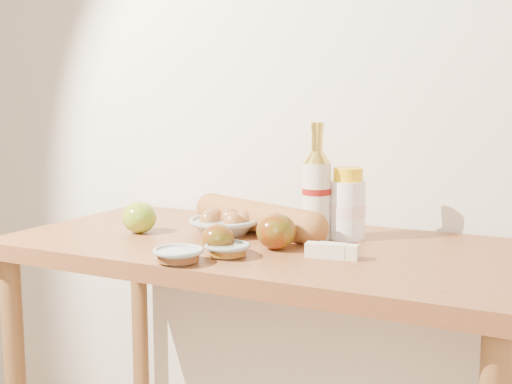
% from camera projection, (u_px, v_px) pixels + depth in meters
% --- Properties ---
extents(back_wall, '(3.50, 0.02, 2.60)m').
position_uv_depth(back_wall, '(316.00, 73.00, 1.74)').
color(back_wall, silver).
rests_on(back_wall, ground).
extents(table, '(1.20, 0.60, 0.90)m').
position_uv_depth(table, '(262.00, 292.00, 1.52)').
color(table, '#985B31').
rests_on(table, ground).
extents(bourbon_bottle, '(0.09, 0.09, 0.28)m').
position_uv_depth(bourbon_bottle, '(316.00, 192.00, 1.51)').
color(bourbon_bottle, beige).
rests_on(bourbon_bottle, table).
extents(cream_bottle, '(0.10, 0.10, 0.17)m').
position_uv_depth(cream_bottle, '(347.00, 206.00, 1.52)').
color(cream_bottle, white).
rests_on(cream_bottle, table).
extents(egg_bowl, '(0.19, 0.19, 0.06)m').
position_uv_depth(egg_bowl, '(225.00, 224.00, 1.58)').
color(egg_bowl, '#919E99').
rests_on(egg_bowl, table).
extents(baguette, '(0.46, 0.25, 0.08)m').
position_uv_depth(baguette, '(257.00, 217.00, 1.60)').
color(baguette, '#B16F36').
rests_on(baguette, table).
extents(apple_yellowgreen, '(0.11, 0.11, 0.08)m').
position_uv_depth(apple_yellowgreen, '(139.00, 217.00, 1.59)').
color(apple_yellowgreen, '#A29D20').
rests_on(apple_yellowgreen, table).
extents(apple_redgreen_front, '(0.09, 0.09, 0.07)m').
position_uv_depth(apple_redgreen_front, '(218.00, 239.00, 1.37)').
color(apple_redgreen_front, maroon).
rests_on(apple_redgreen_front, table).
extents(apple_redgreen_right, '(0.12, 0.12, 0.08)m').
position_uv_depth(apple_redgreen_right, '(276.00, 231.00, 1.41)').
color(apple_redgreen_right, maroon).
rests_on(apple_redgreen_right, table).
extents(sugar_bowl, '(0.14, 0.14, 0.03)m').
position_uv_depth(sugar_bowl, '(178.00, 255.00, 1.29)').
color(sugar_bowl, '#96A49D').
rests_on(sugar_bowl, table).
extents(syrup_bowl, '(0.13, 0.13, 0.03)m').
position_uv_depth(syrup_bowl, '(227.00, 250.00, 1.35)').
color(syrup_bowl, gray).
rests_on(syrup_bowl, table).
extents(butter_stick, '(0.11, 0.05, 0.03)m').
position_uv_depth(butter_stick, '(332.00, 251.00, 1.33)').
color(butter_stick, beige).
rests_on(butter_stick, table).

